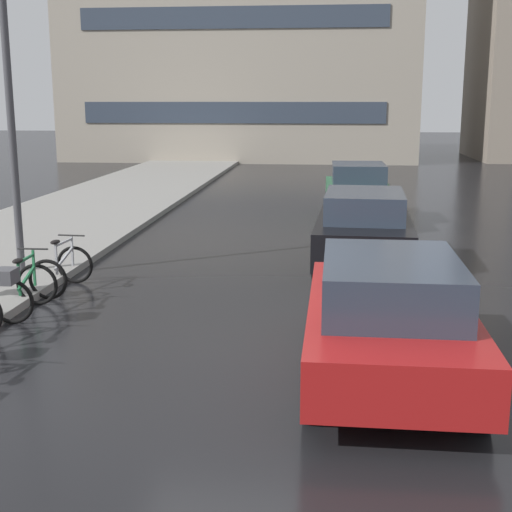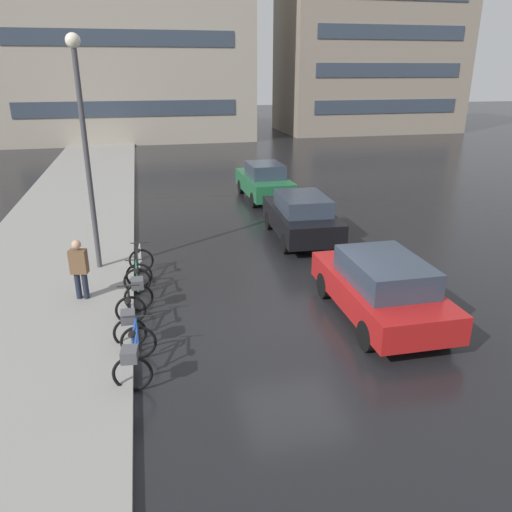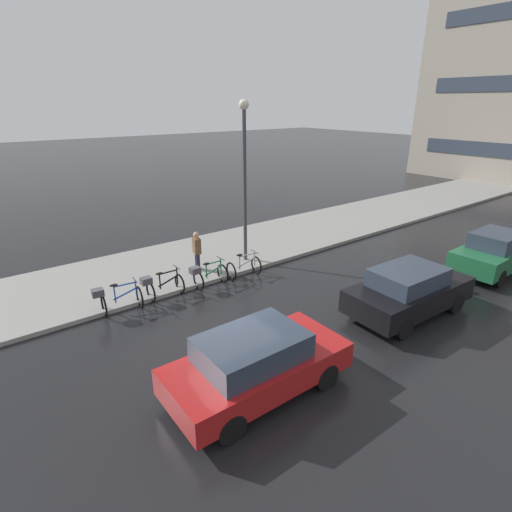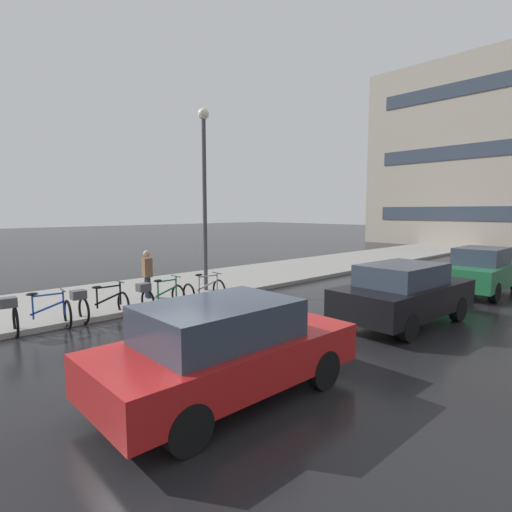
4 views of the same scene
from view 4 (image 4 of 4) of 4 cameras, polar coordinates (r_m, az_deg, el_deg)
The scene contains 12 objects.
ground_plane at distance 8.21m, azimuth -12.26°, elevation -14.22°, with size 140.00×140.00×0.00m, color black.
sidewalk_kerb at distance 19.00m, azimuth 4.39°, elevation -2.07°, with size 4.80×60.00×0.14m, color gray.
bicycle_nearest at distance 10.73m, azimuth -29.03°, elevation -7.16°, with size 0.84×1.46×1.00m.
bicycle_second at distance 11.27m, azimuth -21.61°, elevation -6.26°, with size 0.70×1.38×0.99m.
bicycle_third at distance 11.82m, azimuth -13.71°, elevation -5.42°, with size 0.73×1.35×0.97m.
bicycle_farthest at distance 12.62m, azimuth -7.37°, elevation -4.97°, with size 0.77×1.21×0.95m.
car_red at distance 6.32m, azimuth -4.42°, elevation -12.95°, with size 1.94×4.20×1.51m.
car_black at distance 10.89m, azimuth 20.36°, elevation -4.96°, with size 2.01×4.24×1.55m.
car_green at distance 16.04m, azimuth 29.57°, elevation -1.83°, with size 1.78×4.19×1.62m.
pedestrian at distance 13.07m, azimuth -15.27°, elevation -2.35°, with size 0.44×0.32×1.65m.
streetlamp at distance 13.85m, azimuth -7.39°, elevation 10.75°, with size 0.37×0.37×6.28m.
building_facade_main at distance 39.01m, azimuth 31.46°, elevation 12.23°, with size 19.39×8.24×14.88m.
Camera 4 is at (6.61, -3.93, 2.88)m, focal length 28.00 mm.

